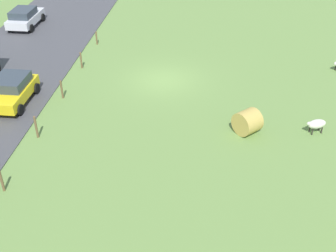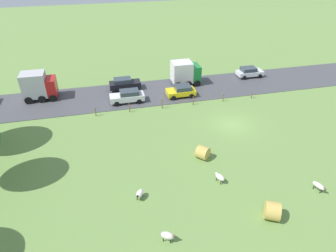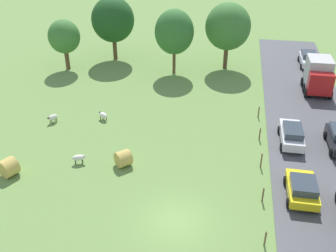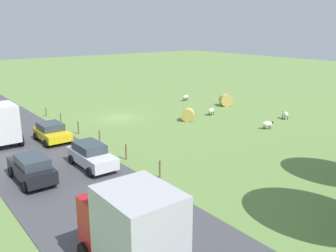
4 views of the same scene
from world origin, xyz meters
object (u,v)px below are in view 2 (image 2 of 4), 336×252
at_px(sheep_1, 168,236).
at_px(hay_bale_0, 203,153).
at_px(sheep_3, 319,186).
at_px(car_0, 128,96).
at_px(sheep_2, 220,177).
at_px(car_3, 181,91).
at_px(car_1, 124,84).
at_px(truck_1, 185,73).
at_px(sheep_0, 140,194).
at_px(truck_0, 38,86).
at_px(car_2, 249,72).
at_px(hay_bale_1, 272,211).

bearing_deg(sheep_1, hay_bale_0, -33.14).
height_order(sheep_3, hay_bale_0, hay_bale_0).
bearing_deg(sheep_1, car_0, 0.40).
relative_size(sheep_2, car_3, 0.30).
xyz_separation_m(car_0, car_1, (3.97, -0.03, 0.02)).
height_order(hay_bale_0, truck_1, truck_1).
relative_size(sheep_1, truck_1, 0.28).
height_order(sheep_0, sheep_2, sheep_2).
relative_size(sheep_2, truck_0, 0.27).
xyz_separation_m(sheep_0, sheep_2, (0.33, -7.18, 0.03)).
height_order(sheep_2, car_1, car_1).
bearing_deg(car_2, truck_1, 91.61).
relative_size(sheep_0, sheep_2, 0.94).
relative_size(sheep_2, car_0, 0.26).
distance_m(truck_0, car_1, 11.26).
distance_m(car_0, car_1, 3.97).
relative_size(sheep_0, car_2, 0.27).
bearing_deg(sheep_3, hay_bale_0, 51.04).
bearing_deg(car_1, sheep_3, -150.08).
distance_m(sheep_3, car_3, 21.11).
xyz_separation_m(hay_bale_1, car_1, (25.68, 8.39, 0.20)).
distance_m(hay_bale_0, truck_0, 24.05).
bearing_deg(sheep_0, car_0, -3.76).
xyz_separation_m(sheep_2, sheep_3, (-2.98, -7.78, -0.00)).
xyz_separation_m(truck_0, truck_1, (0.09, -20.03, -0.11)).
distance_m(hay_bale_1, car_0, 23.29).
bearing_deg(hay_bale_0, sheep_1, 146.86).
height_order(sheep_1, car_0, car_0).
height_order(hay_bale_0, car_2, car_2).
xyz_separation_m(sheep_0, hay_bale_1, (-4.36, -9.57, 0.21)).
bearing_deg(truck_0, hay_bale_1, -142.31).
distance_m(hay_bale_0, car_0, 14.58).
bearing_deg(sheep_0, truck_1, -25.31).
distance_m(sheep_0, sheep_2, 7.19).
xyz_separation_m(sheep_3, hay_bale_0, (6.58, 8.14, 0.11)).
bearing_deg(sheep_0, car_3, -25.79).
bearing_deg(truck_1, sheep_2, 172.31).
bearing_deg(sheep_3, car_0, 34.65).
bearing_deg(hay_bale_1, sheep_0, 65.52).
bearing_deg(truck_0, sheep_1, -156.10).
bearing_deg(truck_0, truck_1, -89.73).
xyz_separation_m(sheep_1, truck_0, (25.57, 11.33, 1.43)).
height_order(sheep_0, hay_bale_0, hay_bale_0).
distance_m(truck_1, car_1, 8.87).
bearing_deg(sheep_1, hay_bale_1, -88.70).
bearing_deg(sheep_3, hay_bale_1, 107.49).
relative_size(hay_bale_1, truck_1, 0.36).
bearing_deg(sheep_2, car_0, 19.55).
distance_m(sheep_0, hay_bale_0, 7.88).
relative_size(hay_bale_1, car_1, 0.33).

